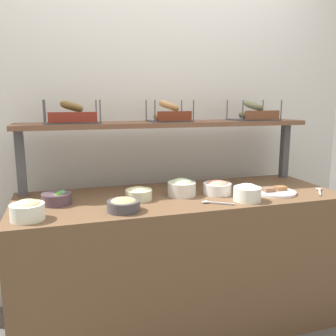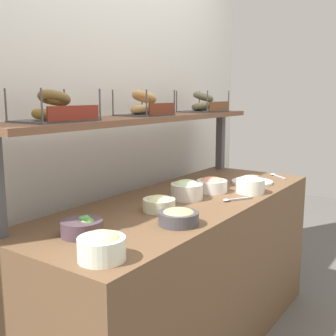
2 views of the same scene
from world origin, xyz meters
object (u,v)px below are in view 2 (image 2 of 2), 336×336
bowl_egg_salad (102,246)px  bagel_basket_sesame (144,107)px  bowl_hummus (179,217)px  bagel_basket_poppy (203,105)px  serving_plate_white (252,181)px  serving_spoon_near_plate (276,175)px  bagel_basket_cinnamon_raisin (55,111)px  bowl_cream_cheese (250,184)px  bowl_scallion_spread (187,189)px  serving_spoon_by_edge (233,199)px  bowl_veggie_mix (82,227)px  bowl_lox_spread (212,185)px  bowl_potato_salad (159,203)px

bowl_egg_salad → bagel_basket_sesame: bearing=29.5°
bowl_hummus → bagel_basket_poppy: size_ratio=0.57×
bowl_egg_salad → serving_plate_white: (1.42, 0.08, -0.04)m
serving_spoon_near_plate → bagel_basket_cinnamon_raisin: bearing=162.8°
bowl_cream_cheese → bowl_hummus: bowl_cream_cheese is taller
bowl_scallion_spread → serving_spoon_by_edge: (0.11, -0.22, -0.04)m
bowl_veggie_mix → serving_spoon_near_plate: bowl_veggie_mix is taller
serving_plate_white → bagel_basket_sesame: bearing=144.1°
serving_spoon_near_plate → bagel_basket_poppy: (-0.24, 0.43, 0.47)m
bowl_lox_spread → bagel_basket_sesame: size_ratio=0.65×
bowl_potato_salad → bagel_basket_poppy: (0.89, 0.28, 0.44)m
bowl_lox_spread → serving_plate_white: 0.36m
bowl_hummus → bowl_potato_salad: bearing=57.4°
bowl_veggie_mix → serving_plate_white: bowl_veggie_mix is taller
bowl_cream_cheese → bagel_basket_sesame: 0.73m
bowl_veggie_mix → bowl_scallion_spread: bowl_scallion_spread is taller
bowl_cream_cheese → bowl_hummus: bearing=178.8°
bowl_scallion_spread → serving_spoon_by_edge: bearing=-63.9°
bowl_potato_salad → bagel_basket_poppy: bagel_basket_poppy is taller
bowl_scallion_spread → serving_spoon_by_edge: size_ratio=1.06×
serving_spoon_near_plate → bagel_basket_sesame: bearing=152.1°
bowl_cream_cheese → serving_spoon_by_edge: 0.22m
bowl_lox_spread → bowl_veggie_mix: 0.94m
bagel_basket_sesame → bagel_basket_poppy: (0.61, -0.02, -0.00)m
bowl_lox_spread → bagel_basket_sesame: bagel_basket_sesame is taller
bowl_cream_cheese → bowl_veggie_mix: bearing=166.6°
bagel_basket_sesame → bagel_basket_poppy: bearing=-1.7°
serving_spoon_near_plate → bagel_basket_poppy: 0.68m
serving_spoon_by_edge → bagel_basket_poppy: (0.52, 0.48, 0.47)m
bagel_basket_sesame → bowl_hummus: bearing=-129.2°
bowl_cream_cheese → serving_spoon_near_plate: size_ratio=1.08×
bowl_veggie_mix → bagel_basket_poppy: size_ratio=0.54×
bowl_lox_spread → bowl_veggie_mix: bearing=176.4°
bowl_egg_salad → bagel_basket_cinnamon_raisin: size_ratio=0.50×
bowl_veggie_mix → bowl_scallion_spread: size_ratio=0.97×
bagel_basket_cinnamon_raisin → serving_plate_white: bearing=-19.1°
bowl_cream_cheese → bagel_basket_cinnamon_raisin: (-0.93, 0.51, 0.43)m
bowl_lox_spread → bowl_potato_salad: (-0.49, 0.02, -0.01)m
serving_plate_white → bagel_basket_sesame: bagel_basket_sesame is taller
bagel_basket_poppy → bowl_cream_cheese: bearing=-121.9°
bagel_basket_cinnamon_raisin → bagel_basket_sesame: bearing=-0.3°
bagel_basket_cinnamon_raisin → bagel_basket_poppy: 1.23m
bowl_potato_salad → serving_plate_white: (0.84, -0.11, -0.03)m
bowl_lox_spread → bagel_basket_poppy: bagel_basket_poppy is taller
bowl_potato_salad → serving_spoon_by_edge: size_ratio=0.96×
bowl_scallion_spread → bagel_basket_poppy: bagel_basket_poppy is taller
bowl_potato_salad → bowl_hummus: 0.23m
bowl_scallion_spread → serving_spoon_near_plate: 0.88m
bowl_lox_spread → bagel_basket_sesame: 0.58m
bowl_scallion_spread → bowl_hummus: 0.44m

